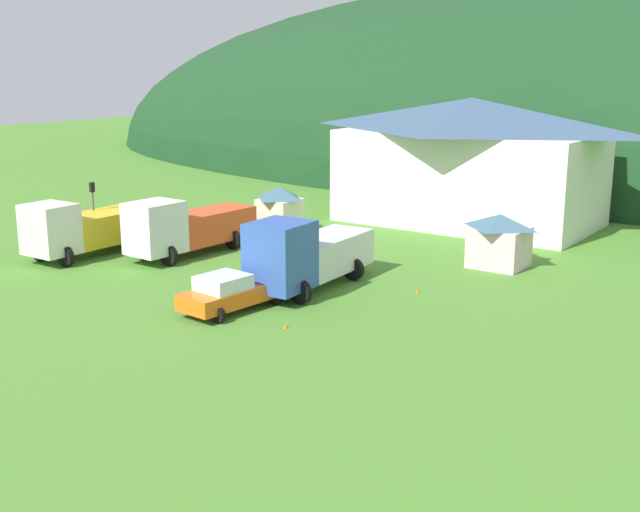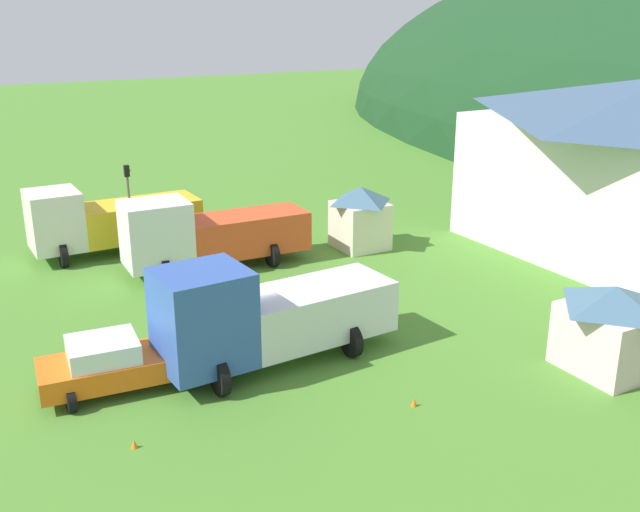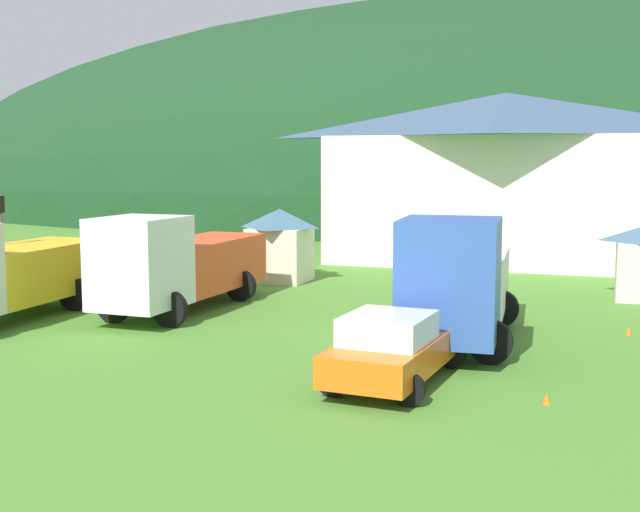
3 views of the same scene
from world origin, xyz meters
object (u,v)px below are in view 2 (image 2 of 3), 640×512
Objects in this scene: play_shed_pink at (611,327)px; traffic_cone_mid_row at (135,448)px; heavy_rig_white at (205,233)px; traffic_light_west at (129,195)px; traffic_cone_near_pickup at (414,406)px; service_pickup_orange at (120,363)px; play_shed_cream at (360,217)px; heavy_rig_striped at (105,220)px; box_truck_blue at (261,314)px.

traffic_cone_mid_row is (-2.96, -14.39, -1.45)m from play_shed_pink.
traffic_light_west is at bearing -69.85° from heavy_rig_white.
heavy_rig_white is 15.54× the size of traffic_cone_near_pickup.
play_shed_pink is 15.21m from service_pickup_orange.
heavy_rig_striped is at bearing -115.90° from play_shed_cream.
play_shed_cream reaches higher than service_pickup_orange.
traffic_light_west reaches higher than traffic_cone_mid_row.
box_truck_blue is 5.88m from traffic_cone_mid_row.
play_shed_cream is 14.93m from traffic_cone_near_pickup.
play_shed_pink is at bearing 80.74° from traffic_cone_near_pickup.
heavy_rig_striped is at bearing -167.27° from traffic_cone_near_pickup.
heavy_rig_striped is 16.26× the size of traffic_cone_mid_row.
heavy_rig_striped is 17.11m from traffic_cone_mid_row.
box_truck_blue is at bearing -46.58° from play_shed_cream.
heavy_rig_white is 9.65m from box_truck_blue.
traffic_light_west reaches higher than traffic_cone_near_pickup.
service_pickup_orange is (-6.36, -13.81, -0.62)m from play_shed_pink.
box_truck_blue is (-5.65, -9.46, 0.30)m from play_shed_pink.
service_pickup_orange is (8.07, -13.62, -0.72)m from play_shed_cream.
box_truck_blue reaches higher than play_shed_pink.
traffic_light_west reaches higher than heavy_rig_striped.
play_shed_cream is 1.02× the size of play_shed_pink.
box_truck_blue is at bearing 176.08° from service_pickup_orange.
play_shed_cream is at bearing 153.36° from heavy_rig_striped.
play_shed_cream is at bearing -144.06° from service_pickup_orange.
service_pickup_orange is (13.28, -2.88, -0.77)m from heavy_rig_striped.
traffic_light_west is at bearing -101.55° from service_pickup_orange.
heavy_rig_white is (-0.72, -7.54, 0.11)m from play_shed_cream.
play_shed_cream is 0.78× the size of traffic_light_west.
box_truck_blue is (8.77, -9.27, 0.20)m from play_shed_cream.
play_shed_pink is 11.02m from box_truck_blue.
heavy_rig_white is at bearing -152.97° from play_shed_pink.
play_shed_cream is 5.69× the size of traffic_cone_near_pickup.
service_pickup_orange is at bearing 170.23° from traffic_cone_mid_row.
heavy_rig_white is 5.77m from traffic_light_west.
traffic_cone_mid_row is (16.68, -3.46, -1.59)m from heavy_rig_striped.
box_truck_blue is at bearing 81.81° from heavy_rig_white.
heavy_rig_striped is at bearing 168.27° from traffic_cone_mid_row.
play_shed_pink reaches higher than traffic_cone_near_pickup.
heavy_rig_striped is 1.50× the size of service_pickup_orange.
service_pickup_orange is at bearing -126.64° from traffic_cone_near_pickup.
play_shed_pink is 0.36× the size of heavy_rig_white.
traffic_cone_near_pickup is (5.26, 7.07, -0.83)m from service_pickup_orange.
box_truck_blue reaches higher than service_pickup_orange.
service_pickup_orange is at bearing -114.72° from play_shed_pink.
play_shed_cream is 15.85m from service_pickup_orange.
traffic_cone_mid_row is at bearing -15.53° from traffic_light_west.
traffic_light_west is at bearing -155.24° from play_shed_pink.
play_shed_cream reaches higher than traffic_cone_near_pickup.
heavy_rig_striped is 19.07m from traffic_cone_near_pickup.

